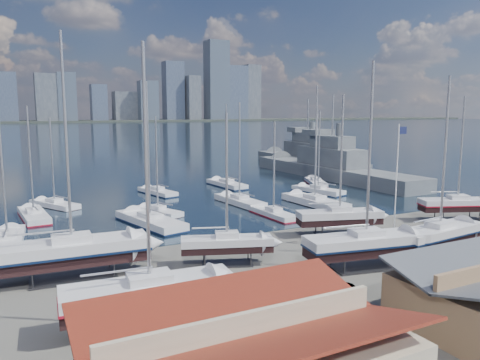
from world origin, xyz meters
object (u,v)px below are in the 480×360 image
naval_ship_east (331,170)px  flagpole (397,177)px  car_a (330,309)px  naval_ship_west (307,159)px  sailboat_cradle_0 (72,252)px

naval_ship_east → flagpole: bearing=148.8°
naval_ship_east → car_a: 66.04m
naval_ship_west → flagpole: naval_ship_west is taller
sailboat_cradle_0 → flagpole: (29.62, -5.17, 4.73)m
sailboat_cradle_0 → naval_ship_east: (54.43, 36.25, -0.58)m
naval_ship_west → car_a: 86.75m
naval_ship_west → naval_ship_east: bearing=160.1°
sailboat_cradle_0 → flagpole: size_ratio=1.59×
naval_ship_east → naval_ship_west: naval_ship_east is taller
sailboat_cradle_0 → naval_ship_east: size_ratio=0.43×
naval_ship_east → flagpole: size_ratio=3.73×
naval_ship_west → car_a: bearing=148.0°
sailboat_cradle_0 → naval_ship_east: 65.40m
car_a → sailboat_cradle_0: bearing=145.3°
car_a → flagpole: (16.12, 10.40, 6.19)m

